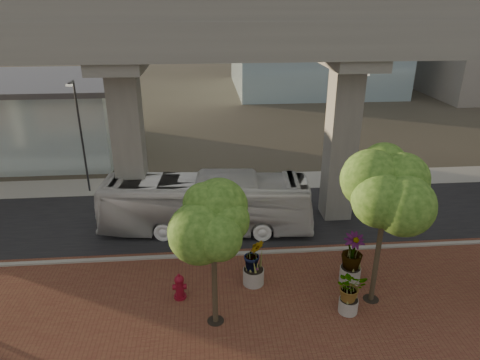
{
  "coord_description": "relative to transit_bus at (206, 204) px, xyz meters",
  "views": [
    {
      "loc": [
        -1.82,
        -20.9,
        12.37
      ],
      "look_at": [
        0.02,
        0.5,
        3.2
      ],
      "focal_mm": 32.0,
      "sensor_mm": 36.0,
      "label": 1
    }
  ],
  "objects": [
    {
      "name": "fire_hydrant",
      "position": [
        -1.28,
        -6.06,
        -1.01
      ],
      "size": [
        0.62,
        0.55,
        1.23
      ],
      "color": "maroon",
      "rests_on": "ground"
    },
    {
      "name": "transit_bus",
      "position": [
        0.0,
        0.0,
        0.0
      ],
      "size": [
        12.08,
        3.84,
        3.31
      ],
      "primitive_type": "imported",
      "rotation": [
        0.0,
        0.0,
        1.48
      ],
      "color": "silver",
      "rests_on": "ground"
    },
    {
      "name": "curb_strip",
      "position": [
        1.86,
        -2.8,
        -1.58
      ],
      "size": [
        70.0,
        0.25,
        0.16
      ],
      "primitive_type": "cube",
      "color": "gray",
      "rests_on": "ground"
    },
    {
      "name": "street_tree_near_east",
      "position": [
        7.16,
        -6.89,
        3.75
      ],
      "size": [
        4.05,
        4.05,
        7.21
      ],
      "color": "#4B3F2B",
      "rests_on": "ground"
    },
    {
      "name": "transit_viaduct",
      "position": [
        1.86,
        1.2,
        5.63
      ],
      "size": [
        72.0,
        5.6,
        12.4
      ],
      "color": "gray",
      "rests_on": "ground"
    },
    {
      "name": "asphalt_road",
      "position": [
        1.86,
        1.2,
        -1.64
      ],
      "size": [
        90.0,
        8.0,
        0.04
      ],
      "primitive_type": "cube",
      "color": "black",
      "rests_on": "ground"
    },
    {
      "name": "streetlamp_west",
      "position": [
        -8.04,
        5.95,
        2.8
      ],
      "size": [
        0.38,
        1.1,
        7.62
      ],
      "color": "#2A2B2F",
      "rests_on": "ground"
    },
    {
      "name": "planter_left",
      "position": [
        2.09,
        -5.3,
        -0.14
      ],
      "size": [
        2.18,
        2.18,
        2.4
      ],
      "color": "gray",
      "rests_on": "ground"
    },
    {
      "name": "far_sidewalk",
      "position": [
        1.86,
        6.7,
        -1.63
      ],
      "size": [
        90.0,
        3.0,
        0.06
      ],
      "primitive_type": "cube",
      "color": "gray",
      "rests_on": "ground"
    },
    {
      "name": "brick_plaza",
      "position": [
        1.86,
        -8.8,
        -1.63
      ],
      "size": [
        70.0,
        13.0,
        0.06
      ],
      "primitive_type": "cube",
      "color": "brown",
      "rests_on": "ground"
    },
    {
      "name": "street_tree_near_west",
      "position": [
        0.24,
        -7.69,
        2.96
      ],
      "size": [
        3.55,
        3.55,
        6.2
      ],
      "color": "#4B3F2B",
      "rests_on": "ground"
    },
    {
      "name": "ground",
      "position": [
        1.86,
        -0.8,
        -1.66
      ],
      "size": [
        160.0,
        160.0,
        0.0
      ],
      "primitive_type": "plane",
      "color": "#39352A",
      "rests_on": "ground"
    },
    {
      "name": "streetlamp_east",
      "position": [
        10.39,
        5.94,
        3.02
      ],
      "size": [
        0.4,
        1.16,
        8.01
      ],
      "color": "#2E2E33",
      "rests_on": "ground"
    },
    {
      "name": "planter_front",
      "position": [
        5.86,
        -7.6,
        -0.39
      ],
      "size": [
        1.81,
        1.81,
        1.99
      ],
      "color": "gray",
      "rests_on": "ground"
    },
    {
      "name": "planter_right",
      "position": [
        6.62,
        -5.52,
        -0.07
      ],
      "size": [
        2.35,
        2.35,
        2.51
      ],
      "color": "#A49F94",
      "rests_on": "ground"
    }
  ]
}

